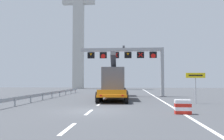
% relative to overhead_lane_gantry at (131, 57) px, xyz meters
% --- Properties ---
extents(ground, '(112.00, 112.00, 0.00)m').
position_rel_overhead_lane_gantry_xyz_m(ground, '(-3.06, -15.57, -5.42)').
color(ground, '#424449').
extents(lane_markings, '(0.20, 50.52, 0.01)m').
position_rel_overhead_lane_gantry_xyz_m(lane_markings, '(-3.02, 2.38, -5.42)').
color(lane_markings, silver).
rests_on(lane_markings, ground).
extents(edge_line_right, '(0.20, 63.00, 0.01)m').
position_rel_overhead_lane_gantry_xyz_m(edge_line_right, '(3.14, -3.57, -5.42)').
color(edge_line_right, silver).
rests_on(edge_line_right, ground).
extents(overhead_lane_gantry, '(11.67, 0.90, 6.96)m').
position_rel_overhead_lane_gantry_xyz_m(overhead_lane_gantry, '(0.00, 0.00, 0.00)').
color(overhead_lane_gantry, '#9EA0A5').
rests_on(overhead_lane_gantry, ground).
extents(heavy_haul_truck_orange, '(3.41, 14.13, 5.30)m').
position_rel_overhead_lane_gantry_xyz_m(heavy_haul_truck_orange, '(-2.16, -2.83, -3.44)').
color(heavy_haul_truck_orange, orange).
rests_on(heavy_haul_truck_orange, ground).
extents(exit_sign_yellow, '(1.78, 0.15, 2.86)m').
position_rel_overhead_lane_gantry_xyz_m(exit_sign_yellow, '(5.89, -9.52, -3.22)').
color(exit_sign_yellow, '#9EA0A5').
rests_on(exit_sign_yellow, ground).
extents(crash_barrier_striped, '(1.02, 0.54, 0.90)m').
position_rel_overhead_lane_gantry_xyz_m(crash_barrier_striped, '(3.08, -16.58, -4.97)').
color(crash_barrier_striped, red).
rests_on(crash_barrier_striped, ground).
extents(guardrail_left, '(0.13, 28.02, 0.76)m').
position_rel_overhead_lane_gantry_xyz_m(guardrail_left, '(-9.93, -3.56, -4.86)').
color(guardrail_left, '#999EA3').
rests_on(guardrail_left, ground).
extents(bridge_pylon_distant, '(9.00, 2.00, 38.95)m').
position_rel_overhead_lane_gantry_xyz_m(bridge_pylon_distant, '(-14.23, 30.61, 14.45)').
color(bridge_pylon_distant, '#B7B7B2').
rests_on(bridge_pylon_distant, ground).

